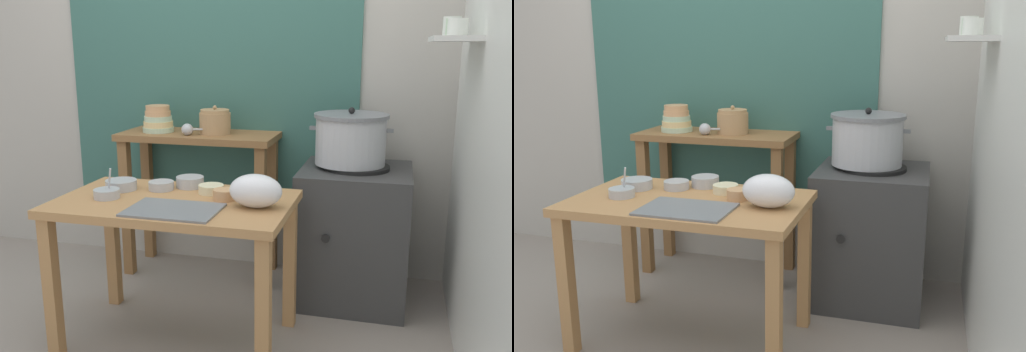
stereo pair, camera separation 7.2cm
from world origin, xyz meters
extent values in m
plane|color=gray|center=(0.00, 0.00, 0.00)|extent=(9.00, 9.00, 0.00)
cube|color=#B2ADA3|center=(0.10, 1.10, 1.30)|extent=(4.40, 0.10, 2.60)
cube|color=#38665B|center=(-0.15, 1.04, 1.35)|extent=(1.90, 0.02, 2.10)
cube|color=silver|center=(1.40, 0.20, 1.30)|extent=(0.10, 3.20, 2.60)
cube|color=silver|center=(1.25, 0.40, 1.45)|extent=(0.20, 0.56, 0.02)
cylinder|color=silver|center=(1.25, 0.24, 1.50)|extent=(0.08, 0.08, 0.07)
cylinder|color=#B7D1AD|center=(1.25, 0.41, 1.50)|extent=(0.08, 0.08, 0.08)
cylinder|color=silver|center=(1.25, 0.56, 1.51)|extent=(0.08, 0.08, 0.09)
cube|color=#B27F4C|center=(0.04, 0.00, 0.70)|extent=(1.10, 0.66, 0.04)
cube|color=#B27F4C|center=(-0.46, -0.28, 0.34)|extent=(0.06, 0.06, 0.68)
cube|color=#B27F4C|center=(0.54, -0.28, 0.34)|extent=(0.06, 0.06, 0.68)
cube|color=#B27F4C|center=(-0.46, 0.28, 0.34)|extent=(0.06, 0.06, 0.68)
cube|color=#B27F4C|center=(0.54, 0.28, 0.34)|extent=(0.06, 0.06, 0.68)
cube|color=olive|center=(-0.15, 0.83, 0.88)|extent=(0.96, 0.40, 0.04)
cube|color=olive|center=(-0.58, 0.68, 0.43)|extent=(0.06, 0.06, 0.86)
cube|color=olive|center=(0.28, 0.68, 0.43)|extent=(0.06, 0.06, 0.86)
cube|color=olive|center=(-0.58, 0.98, 0.43)|extent=(0.06, 0.06, 0.86)
cube|color=olive|center=(0.28, 0.98, 0.43)|extent=(0.06, 0.06, 0.86)
cube|color=#383838|center=(0.82, 0.70, 0.38)|extent=(0.60, 0.60, 0.76)
cylinder|color=black|center=(0.82, 0.70, 0.77)|extent=(0.36, 0.36, 0.02)
cylinder|color=black|center=(0.70, 0.40, 0.45)|extent=(0.04, 0.02, 0.04)
cylinder|color=#B7BABF|center=(0.78, 0.72, 0.91)|extent=(0.38, 0.38, 0.26)
cylinder|color=slate|center=(0.78, 0.72, 1.05)|extent=(0.41, 0.41, 0.02)
sphere|color=black|center=(0.78, 0.72, 1.08)|extent=(0.04, 0.04, 0.04)
cube|color=slate|center=(0.57, 0.72, 0.97)|extent=(0.04, 0.02, 0.02)
cube|color=slate|center=(0.99, 0.72, 0.97)|extent=(0.04, 0.02, 0.02)
cylinder|color=tan|center=(-0.04, 0.83, 0.96)|extent=(0.19, 0.19, 0.13)
cylinder|color=tan|center=(-0.04, 0.83, 1.04)|extent=(0.17, 0.17, 0.02)
sphere|color=tan|center=(-0.04, 0.83, 1.06)|extent=(0.02, 0.02, 0.02)
cylinder|color=#B7D1AD|center=(-0.41, 0.81, 0.92)|extent=(0.19, 0.19, 0.03)
cylinder|color=#E5C684|center=(-0.41, 0.81, 0.95)|extent=(0.18, 0.18, 0.04)
cylinder|color=#B7D1AD|center=(-0.41, 0.81, 0.98)|extent=(0.17, 0.17, 0.03)
cylinder|color=tan|center=(-0.41, 0.81, 1.01)|extent=(0.16, 0.16, 0.03)
cylinder|color=tan|center=(-0.41, 0.81, 1.05)|extent=(0.15, 0.15, 0.03)
sphere|color=#B7BABF|center=(-0.18, 0.73, 0.94)|extent=(0.07, 0.07, 0.07)
cylinder|color=#B7BABF|center=(-0.05, 0.77, 0.94)|extent=(0.19, 0.06, 0.01)
cube|color=slate|center=(0.11, -0.17, 0.72)|extent=(0.40, 0.28, 0.01)
ellipsoid|color=white|center=(0.44, -0.03, 0.80)|extent=(0.24, 0.16, 0.15)
cylinder|color=#B7BABF|center=(-0.29, 0.10, 0.74)|extent=(0.15, 0.15, 0.05)
cylinder|color=#337238|center=(-0.29, 0.10, 0.76)|extent=(0.13, 0.13, 0.01)
cylinder|color=beige|center=(0.17, 0.15, 0.74)|extent=(0.12, 0.12, 0.04)
cylinder|color=beige|center=(0.17, 0.15, 0.76)|extent=(0.11, 0.11, 0.01)
cylinder|color=#B7BABF|center=(0.02, 0.24, 0.75)|extent=(0.14, 0.14, 0.05)
cylinder|color=beige|center=(0.02, 0.24, 0.77)|extent=(0.12, 0.12, 0.01)
cylinder|color=#B7BABF|center=(-0.10, 0.15, 0.74)|extent=(0.13, 0.13, 0.04)
cylinder|color=brown|center=(-0.10, 0.15, 0.76)|extent=(0.11, 0.11, 0.01)
cylinder|color=#B7BABF|center=(-0.28, -0.06, 0.74)|extent=(0.12, 0.12, 0.04)
cylinder|color=beige|center=(-0.28, -0.06, 0.76)|extent=(0.10, 0.10, 0.01)
cylinder|color=#B7BABF|center=(-0.27, -0.05, 0.79)|extent=(0.05, 0.05, 0.14)
cylinder|color=tan|center=(0.26, 0.06, 0.74)|extent=(0.10, 0.10, 0.05)
cylinder|color=#337238|center=(0.26, 0.06, 0.76)|extent=(0.09, 0.09, 0.01)
camera|label=1|loc=(1.03, -2.29, 1.42)|focal=38.46mm
camera|label=2|loc=(1.10, -2.27, 1.42)|focal=38.46mm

